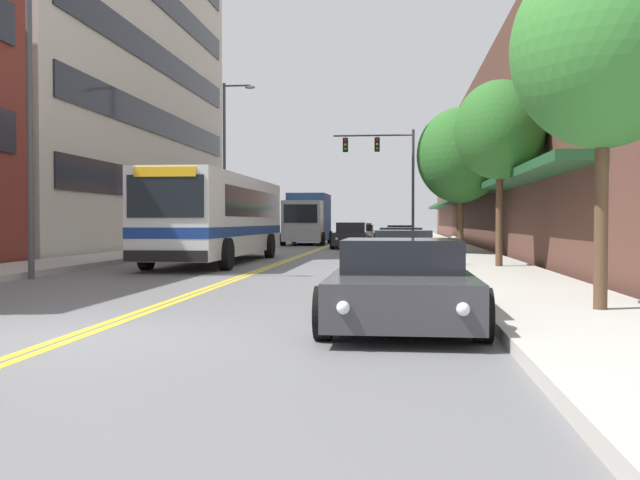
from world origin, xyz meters
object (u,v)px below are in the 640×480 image
at_px(traffic_signal_mast, 388,164).
at_px(street_tree_right_far, 460,156).
at_px(car_dark_grey_parked_right_foreground, 402,285).
at_px(street_tree_right_mid, 500,130).
at_px(street_lamp_left_far, 228,153).
at_px(street_tree_right_near, 603,49).
at_px(street_lamp_left_near, 41,95).
at_px(city_bus, 220,215).
at_px(box_truck, 308,218).
at_px(car_beige_parked_right_mid, 400,235).
at_px(car_red_moving_third, 363,231).
at_px(car_silver_parked_left_mid, 253,236).
at_px(car_charcoal_moving_second, 351,236).
at_px(car_champagne_moving_lead, 363,234).
at_px(fire_hydrant, 454,250).
at_px(car_navy_parked_right_end, 401,244).
at_px(car_white_parked_right_far, 403,253).

distance_m(traffic_signal_mast, street_tree_right_far, 17.21).
distance_m(car_dark_grey_parked_right_foreground, street_tree_right_mid, 12.21).
relative_size(street_lamp_left_far, street_tree_right_near, 1.67).
relative_size(car_dark_grey_parked_right_foreground, street_lamp_left_near, 0.54).
bearing_deg(city_bus, box_truck, 88.18).
bearing_deg(car_beige_parked_right_mid, car_red_moving_third, 101.56).
bearing_deg(car_dark_grey_parked_right_foreground, street_lamp_left_near, 141.80).
relative_size(street_lamp_left_near, street_tree_right_far, 1.34).
distance_m(car_beige_parked_right_mid, street_tree_right_mid, 26.48).
xyz_separation_m(car_silver_parked_left_mid, street_tree_right_mid, (11.58, -20.00, 3.54)).
relative_size(street_tree_right_mid, street_tree_right_far, 0.92).
distance_m(car_silver_parked_left_mid, box_truck, 5.43).
bearing_deg(car_silver_parked_left_mid, car_charcoal_moving_second, -16.57).
bearing_deg(car_dark_grey_parked_right_foreground, car_beige_parked_right_mid, 89.86).
bearing_deg(car_red_moving_third, street_lamp_left_far, -103.84).
bearing_deg(car_champagne_moving_lead, car_silver_parked_left_mid, -119.02).
relative_size(car_dark_grey_parked_right_foreground, street_tree_right_far, 0.72).
relative_size(car_charcoal_moving_second, street_lamp_left_far, 0.46).
bearing_deg(street_lamp_left_near, car_beige_parked_right_mid, 72.71).
bearing_deg(fire_hydrant, street_lamp_left_far, 124.33).
xyz_separation_m(street_tree_right_near, fire_hydrant, (-1.33, 11.18, -3.49)).
height_order(car_champagne_moving_lead, traffic_signal_mast, traffic_signal_mast).
bearing_deg(car_charcoal_moving_second, street_lamp_left_far, -168.87).
bearing_deg(street_tree_right_mid, car_charcoal_moving_second, 107.08).
xyz_separation_m(car_beige_parked_right_mid, car_champagne_moving_lead, (-2.70, 4.79, -0.00)).
bearing_deg(car_navy_parked_right_end, car_red_moving_third, 95.37).
bearing_deg(car_charcoal_moving_second, car_champagne_moving_lead, 89.81).
bearing_deg(fire_hydrant, street_tree_right_mid, -29.70).
bearing_deg(street_tree_right_mid, car_beige_parked_right_mid, 96.25).
distance_m(car_dark_grey_parked_right_foreground, box_truck, 36.36).
distance_m(traffic_signal_mast, street_lamp_left_far, 11.92).
xyz_separation_m(car_white_parked_right_far, car_navy_parked_right_end, (-0.04, 8.10, 0.00)).
distance_m(car_white_parked_right_far, street_lamp_left_near, 10.82).
bearing_deg(car_silver_parked_left_mid, street_tree_right_near, -69.08).
distance_m(car_charcoal_moving_second, street_tree_right_mid, 19.39).
distance_m(car_champagne_moving_lead, traffic_signal_mast, 7.64).
height_order(car_dark_grey_parked_right_foreground, street_tree_right_mid, street_tree_right_mid).
distance_m(car_champagne_moving_lead, car_red_moving_third, 11.20).
height_order(car_red_moving_third, street_lamp_left_far, street_lamp_left_far).
bearing_deg(street_lamp_left_far, car_champagne_moving_lead, 64.16).
xyz_separation_m(city_bus, car_champagne_moving_lead, (3.96, 26.85, -1.17)).
height_order(car_navy_parked_right_end, street_lamp_left_far, street_lamp_left_far).
relative_size(traffic_signal_mast, street_tree_right_far, 1.24).
bearing_deg(street_tree_right_near, city_bus, 123.49).
height_order(city_bus, street_tree_right_near, street_tree_right_near).
xyz_separation_m(traffic_signal_mast, street_tree_right_far, (3.22, -16.88, -1.03)).
bearing_deg(traffic_signal_mast, street_tree_right_far, -79.20).
bearing_deg(street_tree_right_far, street_lamp_left_near, -133.90).
bearing_deg(car_beige_parked_right_mid, street_lamp_left_far, -135.91).
distance_m(car_white_parked_right_far, car_red_moving_third, 42.80).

